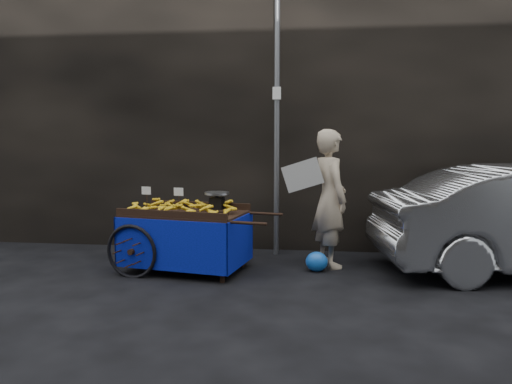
# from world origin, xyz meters

# --- Properties ---
(ground) EXTENTS (80.00, 80.00, 0.00)m
(ground) POSITION_xyz_m (0.00, 0.00, 0.00)
(ground) COLOR black
(ground) RESTS_ON ground
(building_wall) EXTENTS (13.50, 2.00, 5.00)m
(building_wall) POSITION_xyz_m (0.39, 2.60, 2.50)
(building_wall) COLOR black
(building_wall) RESTS_ON ground
(street_pole) EXTENTS (0.12, 0.10, 4.00)m
(street_pole) POSITION_xyz_m (0.30, 1.30, 2.01)
(street_pole) COLOR slate
(street_pole) RESTS_ON ground
(banana_cart) EXTENTS (2.23, 1.30, 1.14)m
(banana_cart) POSITION_xyz_m (-0.86, 0.25, 0.70)
(banana_cart) COLOR black
(banana_cart) RESTS_ON ground
(vendor) EXTENTS (1.01, 0.81, 1.87)m
(vendor) POSITION_xyz_m (1.07, 0.71, 0.94)
(vendor) COLOR tan
(vendor) RESTS_ON ground
(plastic_bag) EXTENTS (0.29, 0.23, 0.26)m
(plastic_bag) POSITION_xyz_m (0.91, 0.40, 0.13)
(plastic_bag) COLOR blue
(plastic_bag) RESTS_ON ground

